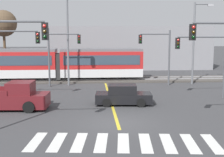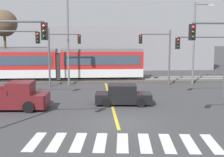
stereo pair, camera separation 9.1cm
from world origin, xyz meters
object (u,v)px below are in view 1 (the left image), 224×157
object	(u,v)px
traffic_light_near_left	(1,56)
traffic_light_mid_right	(207,54)
light_rail_tram	(59,63)
traffic_light_far_left	(60,49)
pickup_truck	(12,98)
traffic_light_mid_left	(5,51)
street_lamp_centre	(70,35)
sedan_crossing	(123,95)
traffic_light_far_right	(159,49)
street_lamp_east	(195,38)
bare_tree_far_west	(3,24)

from	to	relation	value
traffic_light_near_left	traffic_light_mid_right	world-z (taller)	traffic_light_near_left
light_rail_tram	traffic_light_far_left	size ratio (longest dim) A/B	3.18
pickup_truck	traffic_light_far_left	size ratio (longest dim) A/B	0.94
traffic_light_mid_left	street_lamp_centre	distance (m)	8.53
sedan_crossing	traffic_light_far_right	world-z (taller)	traffic_light_far_right
street_lamp_east	bare_tree_far_west	xyz separation A→B (m)	(-21.70, 8.75, 1.68)
light_rail_tram	sedan_crossing	bearing A→B (deg)	-63.31
light_rail_tram	pickup_truck	bearing A→B (deg)	-99.26
light_rail_tram	street_lamp_centre	size ratio (longest dim) A/B	2.03
traffic_light_far_left	street_lamp_east	world-z (taller)	street_lamp_east
sedan_crossing	traffic_light_far_right	xyz separation A→B (m)	(4.48, 8.32, 3.01)
traffic_light_mid_left	street_lamp_east	xyz separation A→B (m)	(17.46, 7.04, 0.82)
traffic_light_mid_left	traffic_light_mid_right	distance (m)	16.12
traffic_light_far_left	street_lamp_east	size ratio (longest dim) A/B	0.69
bare_tree_far_west	street_lamp_east	bearing A→B (deg)	-21.96
pickup_truck	traffic_light_mid_left	xyz separation A→B (m)	(-1.02, 2.75, 3.11)
traffic_light_near_left	pickup_truck	bearing A→B (deg)	100.03
traffic_light_far_right	light_rail_tram	bearing A→B (deg)	161.41
pickup_truck	bare_tree_far_west	bearing A→B (deg)	105.81
sedan_crossing	street_lamp_east	world-z (taller)	street_lamp_east
traffic_light_near_left	street_lamp_east	size ratio (longest dim) A/B	0.75
traffic_light_mid_left	traffic_light_mid_right	xyz separation A→B (m)	(16.12, 0.02, -0.27)
light_rail_tram	bare_tree_far_west	distance (m)	10.30
pickup_truck	street_lamp_centre	xyz separation A→B (m)	(3.52, 9.87, 4.28)
traffic_light_near_left	traffic_light_far_right	bearing A→B (deg)	52.15
light_rail_tram	traffic_light_far_left	distance (m)	3.97
sedan_crossing	pickup_truck	distance (m)	8.09
traffic_light_far_left	bare_tree_far_west	xyz separation A→B (m)	(-7.83, 9.30, 2.69)
light_rail_tram	pickup_truck	xyz separation A→B (m)	(-2.09, -12.79, -1.21)
light_rail_tram	sedan_crossing	size ratio (longest dim) A/B	4.29
traffic_light_far_left	pickup_truck	bearing A→B (deg)	-105.58
pickup_truck	traffic_light_far_right	size ratio (longest dim) A/B	0.98
bare_tree_far_west	traffic_light_mid_left	bearing A→B (deg)	-74.99
sedan_crossing	traffic_light_near_left	world-z (taller)	traffic_light_near_left
traffic_light_far_left	traffic_light_mid_right	bearing A→B (deg)	-27.33
light_rail_tram	street_lamp_centre	bearing A→B (deg)	-63.81
sedan_crossing	traffic_light_near_left	distance (m)	10.22
street_lamp_east	bare_tree_far_west	size ratio (longest dim) A/B	1.03
traffic_light_mid_right	street_lamp_centre	distance (m)	13.66
street_lamp_east	traffic_light_far_left	bearing A→B (deg)	-177.74
pickup_truck	street_lamp_centre	world-z (taller)	street_lamp_centre
traffic_light_near_left	traffic_light_mid_right	size ratio (longest dim) A/B	1.12
light_rail_tram	sedan_crossing	world-z (taller)	light_rail_tram
traffic_light_far_right	street_lamp_centre	world-z (taller)	street_lamp_centre
traffic_light_mid_left	traffic_light_near_left	size ratio (longest dim) A/B	0.94
pickup_truck	street_lamp_centre	distance (m)	11.32
light_rail_tram	traffic_light_mid_left	distance (m)	10.69
sedan_crossing	traffic_light_mid_left	bearing A→B (deg)	168.85
pickup_truck	traffic_light_mid_left	size ratio (longest dim) A/B	0.93
traffic_light_mid_right	traffic_light_far_right	xyz separation A→B (m)	(-2.58, 6.52, 0.03)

